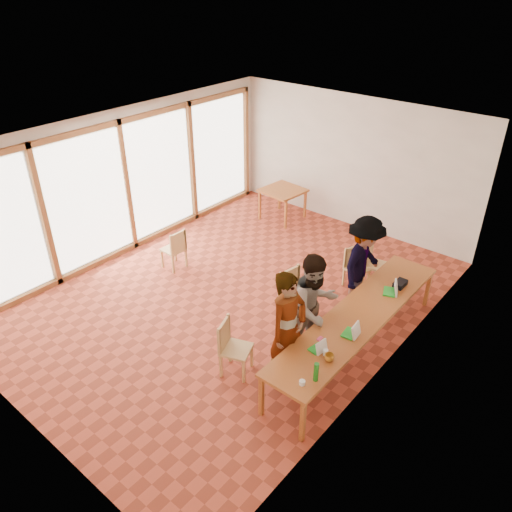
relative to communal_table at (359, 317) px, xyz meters
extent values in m
plane|color=#AD4129|center=(-2.50, -0.06, -0.70)|extent=(8.00, 8.00, 0.00)
cube|color=beige|center=(-2.50, 3.94, 0.80)|extent=(6.00, 0.10, 3.00)
cube|color=beige|center=(-2.50, -4.06, 0.80)|extent=(6.00, 0.10, 3.00)
cube|color=beige|center=(0.50, -0.06, 0.80)|extent=(0.10, 8.00, 3.00)
cube|color=white|center=(-5.46, -0.06, 0.80)|extent=(0.10, 8.00, 3.00)
cube|color=white|center=(-2.50, -0.06, 2.32)|extent=(6.00, 8.00, 0.04)
cube|color=#AB6126|center=(0.00, 0.00, 0.02)|extent=(0.80, 4.00, 0.05)
cube|color=#AB6126|center=(-0.34, -1.94, -0.35)|extent=(0.06, 0.06, 0.70)
cube|color=#AB6126|center=(-0.34, 1.94, -0.35)|extent=(0.06, 0.06, 0.70)
cube|color=#AB6126|center=(0.34, -1.94, -0.35)|extent=(0.06, 0.06, 0.70)
cube|color=#AB6126|center=(0.34, 1.94, -0.35)|extent=(0.06, 0.06, 0.70)
cube|color=#AB6126|center=(-3.83, 3.14, 0.02)|extent=(0.90, 0.90, 0.05)
cube|color=#AB6126|center=(-4.22, 2.75, -0.35)|extent=(0.05, 0.05, 0.70)
cube|color=#AB6126|center=(-4.22, 3.53, -0.35)|extent=(0.05, 0.05, 0.70)
cube|color=#AB6126|center=(-3.44, 2.75, -0.35)|extent=(0.05, 0.05, 0.70)
cube|color=#AB6126|center=(-3.44, 3.53, -0.35)|extent=(0.05, 0.05, 0.70)
cube|color=tan|center=(-1.16, -1.53, -0.27)|extent=(0.54, 0.54, 0.04)
cube|color=tan|center=(-1.34, -1.59, -0.03)|extent=(0.19, 0.41, 0.44)
cube|color=tan|center=(-1.15, 0.01, -0.22)|extent=(0.54, 0.54, 0.04)
cube|color=tan|center=(-1.36, 0.05, 0.05)|extent=(0.13, 0.47, 0.49)
cube|color=tan|center=(-0.95, 1.66, -0.32)|extent=(0.47, 0.47, 0.04)
cube|color=tan|center=(-1.11, 1.71, -0.10)|extent=(0.14, 0.37, 0.39)
cube|color=tan|center=(-0.71, 1.99, -0.29)|extent=(0.46, 0.46, 0.04)
cube|color=tan|center=(-0.89, 1.96, -0.05)|extent=(0.10, 0.41, 0.43)
cube|color=tan|center=(-4.16, -0.07, -0.29)|extent=(0.41, 0.41, 0.04)
cube|color=tan|center=(-3.98, -0.07, -0.07)|extent=(0.05, 0.40, 0.42)
imported|color=gray|center=(-0.50, -1.15, 0.22)|extent=(0.49, 0.70, 1.84)
imported|color=gray|center=(-0.54, -0.44, 0.19)|extent=(0.89, 1.02, 1.78)
imported|color=gray|center=(-0.58, 1.14, 0.19)|extent=(0.79, 1.22, 1.78)
cube|color=green|center=(-0.05, -1.07, 0.06)|extent=(0.19, 0.24, 0.02)
cube|color=white|center=(0.03, -1.08, 0.14)|extent=(0.09, 0.21, 0.18)
cube|color=green|center=(0.13, -0.50, 0.06)|extent=(0.21, 0.27, 0.03)
cube|color=white|center=(0.22, -0.49, 0.15)|extent=(0.10, 0.24, 0.21)
cube|color=green|center=(0.08, 0.84, 0.06)|extent=(0.27, 0.32, 0.03)
cube|color=white|center=(0.17, 0.88, 0.16)|extent=(0.16, 0.25, 0.22)
imported|color=orange|center=(0.20, -1.15, 0.10)|extent=(0.14, 0.14, 0.10)
cylinder|color=#186A18|center=(0.26, -1.58, 0.19)|extent=(0.07, 0.07, 0.28)
cylinder|color=silver|center=(0.10, -1.10, 0.09)|extent=(0.07, 0.07, 0.09)
cylinder|color=white|center=(0.18, -1.75, 0.08)|extent=(0.08, 0.08, 0.06)
cube|color=#D33A6D|center=(-0.14, -0.86, 0.05)|extent=(0.05, 0.10, 0.01)
cube|color=black|center=(0.13, 1.12, 0.09)|extent=(0.16, 0.26, 0.09)
camera|label=1|loc=(2.69, -5.70, 4.69)|focal=35.00mm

